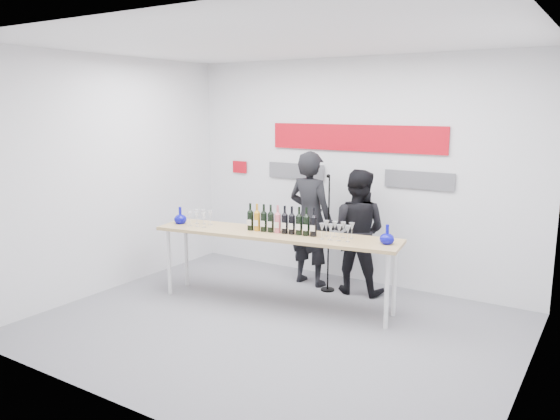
{
  "coord_description": "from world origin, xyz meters",
  "views": [
    {
      "loc": [
        3.07,
        -4.7,
        2.37
      ],
      "look_at": [
        -0.34,
        0.67,
        1.15
      ],
      "focal_mm": 35.0,
      "sensor_mm": 36.0,
      "label": 1
    }
  ],
  "objects_px": {
    "presenter_left": "(310,219)",
    "presenter_right": "(356,232)",
    "tasting_table": "(275,238)",
    "mic_stand": "(328,256)"
  },
  "relations": [
    {
      "from": "tasting_table",
      "to": "presenter_right",
      "type": "distance_m",
      "value": 1.13
    },
    {
      "from": "tasting_table",
      "to": "presenter_left",
      "type": "xyz_separation_m",
      "value": [
        -0.05,
        0.92,
        0.07
      ]
    },
    {
      "from": "presenter_left",
      "to": "presenter_right",
      "type": "relative_size",
      "value": 1.13
    },
    {
      "from": "presenter_left",
      "to": "mic_stand",
      "type": "height_order",
      "value": "presenter_left"
    },
    {
      "from": "tasting_table",
      "to": "presenter_right",
      "type": "relative_size",
      "value": 1.9
    },
    {
      "from": "mic_stand",
      "to": "tasting_table",
      "type": "bearing_deg",
      "value": -130.62
    },
    {
      "from": "presenter_left",
      "to": "presenter_right",
      "type": "height_order",
      "value": "presenter_left"
    },
    {
      "from": "mic_stand",
      "to": "presenter_right",
      "type": "bearing_deg",
      "value": 6.4
    },
    {
      "from": "presenter_left",
      "to": "mic_stand",
      "type": "bearing_deg",
      "value": 165.44
    },
    {
      "from": "presenter_right",
      "to": "tasting_table",
      "type": "bearing_deg",
      "value": 49.31
    }
  ]
}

